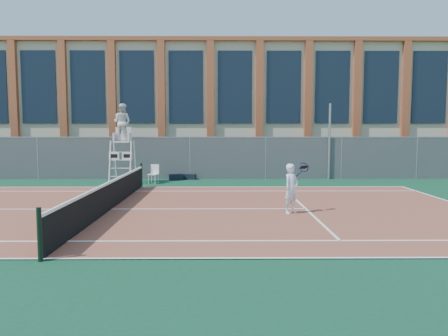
{
  "coord_description": "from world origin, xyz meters",
  "views": [
    {
      "loc": [
        3.59,
        -14.13,
        2.64
      ],
      "look_at": [
        3.74,
        3.0,
        1.11
      ],
      "focal_mm": 35.0,
      "sensor_mm": 36.0,
      "label": 1
    }
  ],
  "objects_px": {
    "steel_pole": "(329,142)",
    "umpire_chair": "(122,125)",
    "plastic_chair": "(154,172)",
    "tennis_player": "(291,188)"
  },
  "relations": [
    {
      "from": "steel_pole",
      "to": "umpire_chair",
      "type": "height_order",
      "value": "steel_pole"
    },
    {
      "from": "umpire_chair",
      "to": "plastic_chair",
      "type": "height_order",
      "value": "umpire_chair"
    },
    {
      "from": "umpire_chair",
      "to": "tennis_player",
      "type": "bearing_deg",
      "value": -48.37
    },
    {
      "from": "plastic_chair",
      "to": "steel_pole",
      "type": "bearing_deg",
      "value": 11.06
    },
    {
      "from": "steel_pole",
      "to": "umpire_chair",
      "type": "xyz_separation_m",
      "value": [
        -10.46,
        -1.65,
        0.87
      ]
    },
    {
      "from": "plastic_chair",
      "to": "umpire_chair",
      "type": "bearing_deg",
      "value": 176.24
    },
    {
      "from": "steel_pole",
      "to": "tennis_player",
      "type": "xyz_separation_m",
      "value": [
        -3.52,
        -9.46,
        -1.18
      ]
    },
    {
      "from": "steel_pole",
      "to": "plastic_chair",
      "type": "bearing_deg",
      "value": -168.94
    },
    {
      "from": "plastic_chair",
      "to": "tennis_player",
      "type": "bearing_deg",
      "value": -54.88
    },
    {
      "from": "steel_pole",
      "to": "tennis_player",
      "type": "distance_m",
      "value": 10.16
    }
  ]
}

